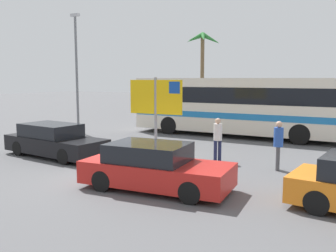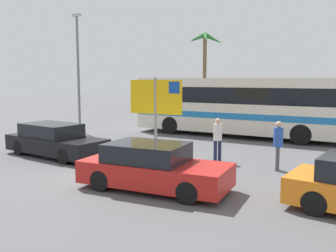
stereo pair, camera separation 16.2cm
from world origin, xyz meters
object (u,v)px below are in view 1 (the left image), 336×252
object	(u,v)px
ferry_sign	(157,100)
bus_front_coach	(237,104)
pedestrian_crossing_lot	(218,136)
car_black	(54,141)
car_red	(154,167)
pedestrian_near_sign	(278,141)
bus_rear_coach	(262,101)

from	to	relation	value
ferry_sign	bus_front_coach	bearing A→B (deg)	81.61
bus_front_coach	pedestrian_crossing_lot	distance (m)	6.64
pedestrian_crossing_lot	bus_front_coach	bearing A→B (deg)	147.37
ferry_sign	pedestrian_crossing_lot	xyz separation A→B (m)	(2.10, 1.02, -1.35)
car_black	car_red	bearing A→B (deg)	-12.40
pedestrian_near_sign	ferry_sign	bearing A→B (deg)	174.55
ferry_sign	car_red	bearing A→B (deg)	-63.60
bus_front_coach	pedestrian_crossing_lot	size ratio (longest dim) A/B	6.93
car_red	pedestrian_near_sign	distance (m)	4.75
car_black	bus_rear_coach	bearing A→B (deg)	73.03
pedestrian_near_sign	pedestrian_crossing_lot	bearing A→B (deg)	157.67
bus_rear_coach	car_red	size ratio (longest dim) A/B	2.62
bus_front_coach	ferry_sign	distance (m)	7.49
bus_rear_coach	pedestrian_crossing_lot	xyz separation A→B (m)	(1.00, -10.03, -0.81)
bus_rear_coach	car_red	bearing A→B (deg)	-86.85
ferry_sign	car_red	distance (m)	4.16
car_black	pedestrian_crossing_lot	world-z (taller)	pedestrian_crossing_lot
bus_front_coach	car_red	size ratio (longest dim) A/B	2.62
ferry_sign	car_red	size ratio (longest dim) A/B	0.73
bus_front_coach	car_black	size ratio (longest dim) A/B	2.44
car_black	car_red	world-z (taller)	same
ferry_sign	pedestrian_crossing_lot	distance (m)	2.69
ferry_sign	car_black	world-z (taller)	ferry_sign
bus_front_coach	car_red	distance (m)	10.88
bus_rear_coach	pedestrian_near_sign	world-z (taller)	bus_rear_coach
bus_front_coach	pedestrian_near_sign	distance (m)	7.80
car_black	pedestrian_near_sign	bearing A→B (deg)	19.17
car_red	pedestrian_near_sign	xyz separation A→B (m)	(2.56, 3.98, 0.37)
pedestrian_near_sign	car_red	bearing A→B (deg)	-136.86
bus_rear_coach	pedestrian_near_sign	bearing A→B (deg)	-72.09
pedestrian_near_sign	pedestrian_crossing_lot	size ratio (longest dim) A/B	1.03
ferry_sign	car_red	xyz separation A→B (m)	(1.89, -3.30, -1.69)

